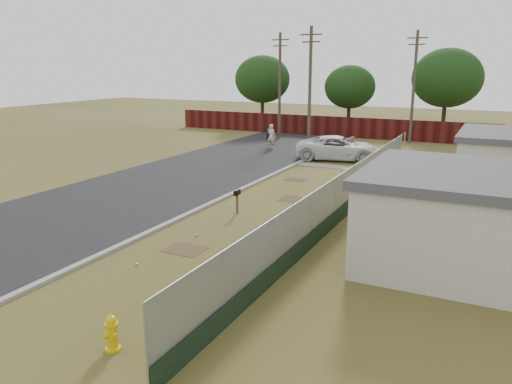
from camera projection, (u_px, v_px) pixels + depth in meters
The scene contains 12 objects.
ground at pixel (266, 215), 21.59m from camera, with size 120.00×120.00×0.00m, color brown.
street at pixel (223, 168), 31.48m from camera, with size 15.10×60.00×0.12m.
chainlink_fence at pixel (343, 200), 20.95m from camera, with size 0.10×27.06×2.02m.
privacy_fence at pixel (322, 126), 45.66m from camera, with size 30.00×0.12×1.80m, color #4C1410.
utility_poles at pixel (334, 86), 39.96m from camera, with size 12.60×8.24×9.00m.
horizon_trees at pixel (398, 86), 40.56m from camera, with size 33.32×31.94×7.78m.
fire_hydrant at pixel (112, 333), 11.30m from camera, with size 0.47×0.47×0.90m.
mailbox at pixel (237, 195), 21.67m from camera, with size 0.19×0.47×1.08m.
pickup_truck at pixel (339, 148), 34.00m from camera, with size 2.70×5.86×1.63m, color silver.
pedestrian at pixel (271, 136), 38.73m from camera, with size 0.69×0.45×1.88m, color beige.
trash_bin at pixel (270, 134), 43.52m from camera, with size 0.69×0.68×0.89m.
scattered_litter at pixel (235, 234), 19.11m from camera, with size 2.91×10.38×0.07m.
Camera 1 is at (8.76, -18.72, 6.33)m, focal length 35.00 mm.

